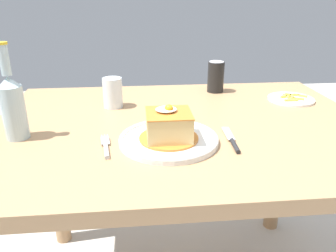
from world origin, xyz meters
name	(u,v)px	position (x,y,z in m)	size (l,w,h in m)	color
dining_table	(182,153)	(0.00, 0.00, 0.62)	(1.19, 0.88, 0.73)	#A87F56
main_plate	(169,139)	(-0.06, -0.15, 0.74)	(0.27, 0.27, 0.02)	white
sandwich_meal	(169,126)	(-0.06, -0.15, 0.78)	(0.16, 0.16, 0.10)	orange
fork	(106,147)	(-0.23, -0.17, 0.74)	(0.03, 0.14, 0.01)	silver
knife	(233,142)	(0.11, -0.17, 0.74)	(0.02, 0.17, 0.01)	#262628
soda_can	(216,77)	(0.18, 0.32, 0.80)	(0.07, 0.07, 0.12)	black
beer_bottle_clear	(13,104)	(-0.48, -0.07, 0.83)	(0.06, 0.06, 0.27)	#ADC6CC
drinking_glass	(113,95)	(-0.22, 0.17, 0.78)	(0.07, 0.07, 0.10)	gold
side_plate_fries	(291,99)	(0.44, 0.18, 0.74)	(0.17, 0.17, 0.02)	white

